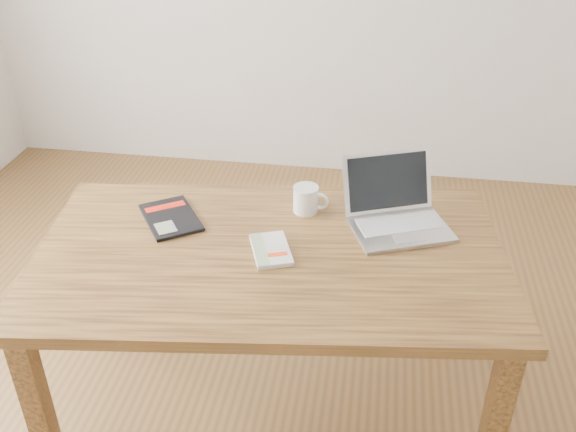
# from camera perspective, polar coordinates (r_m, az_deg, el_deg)

# --- Properties ---
(room) EXTENTS (4.04, 4.04, 2.70)m
(room) POSITION_cam_1_polar(r_m,az_deg,el_deg) (1.88, -6.60, 13.74)
(room) COLOR brown
(room) RESTS_ON ground
(desk) EXTENTS (1.60, 1.04, 0.75)m
(desk) POSITION_cam_1_polar(r_m,az_deg,el_deg) (2.11, -1.59, -5.12)
(desk) COLOR #533719
(desk) RESTS_ON ground
(white_guidebook) EXTENTS (0.17, 0.22, 0.02)m
(white_guidebook) POSITION_cam_1_polar(r_m,az_deg,el_deg) (2.05, -1.52, -3.02)
(white_guidebook) COLOR silver
(white_guidebook) RESTS_ON desk
(black_guidebook) EXTENTS (0.28, 0.30, 0.01)m
(black_guidebook) POSITION_cam_1_polar(r_m,az_deg,el_deg) (2.26, -10.38, -0.14)
(black_guidebook) COLOR black
(black_guidebook) RESTS_ON desk
(laptop) EXTENTS (0.41, 0.40, 0.21)m
(laptop) POSITION_cam_1_polar(r_m,az_deg,el_deg) (2.21, 9.57, 0.38)
(laptop) COLOR silver
(laptop) RESTS_ON desk
(coffee_mug) EXTENTS (0.13, 0.09, 0.10)m
(coffee_mug) POSITION_cam_1_polar(r_m,az_deg,el_deg) (2.25, 1.67, 1.54)
(coffee_mug) COLOR white
(coffee_mug) RESTS_ON desk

